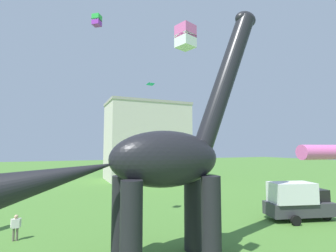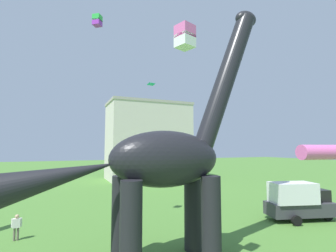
# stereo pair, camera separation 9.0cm
# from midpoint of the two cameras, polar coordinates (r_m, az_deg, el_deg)

# --- Properties ---
(dinosaur_sculpture) EXTENTS (14.71, 3.12, 15.37)m
(dinosaur_sculpture) POSITION_cam_midpoint_polar(r_m,az_deg,el_deg) (13.81, -0.89, -7.54)
(dinosaur_sculpture) COLOR black
(dinosaur_sculpture) RESTS_ON ground_plane
(parked_box_truck) EXTENTS (5.96, 3.52, 3.20)m
(parked_box_truck) POSITION_cam_midpoint_polar(r_m,az_deg,el_deg) (24.96, 27.53, -14.87)
(parked_box_truck) COLOR #38383D
(parked_box_truck) RESTS_ON ground_plane
(person_vendor_side) EXTENTS (0.63, 0.28, 1.69)m
(person_vendor_side) POSITION_cam_midpoint_polar(r_m,az_deg,el_deg) (20.55, -31.67, -18.77)
(person_vendor_side) COLOR #6B6056
(person_vendor_side) RESTS_ON ground_plane
(kite_near_low) EXTENTS (2.24, 1.98, 0.64)m
(kite_near_low) POSITION_cam_midpoint_polar(r_m,az_deg,el_deg) (11.89, 32.72, -5.10)
(kite_near_low) COLOR pink
(kite_mid_right) EXTENTS (0.82, 0.82, 0.84)m
(kite_mid_right) POSITION_cam_midpoint_polar(r_m,az_deg,el_deg) (21.63, -16.14, 22.27)
(kite_mid_right) COLOR green
(kite_high_right) EXTENTS (0.88, 0.88, 0.99)m
(kite_high_right) POSITION_cam_midpoint_polar(r_m,az_deg,el_deg) (11.55, 3.80, 19.77)
(kite_high_right) COLOR pink
(kite_near_high) EXTENTS (0.90, 0.74, 0.15)m
(kite_near_high) POSITION_cam_midpoint_polar(r_m,az_deg,el_deg) (27.26, -4.13, 9.57)
(kite_near_high) COLOR #19B2B7
(background_building_block) EXTENTS (16.00, 9.41, 15.15)m
(background_building_block) POSITION_cam_midpoint_polar(r_m,az_deg,el_deg) (50.07, -4.87, -3.34)
(background_building_block) COLOR beige
(background_building_block) RESTS_ON ground_plane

